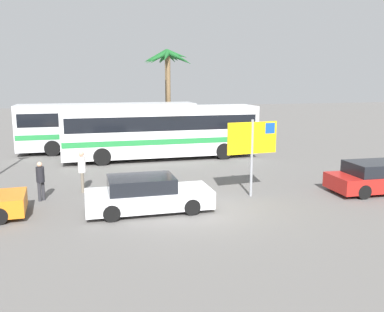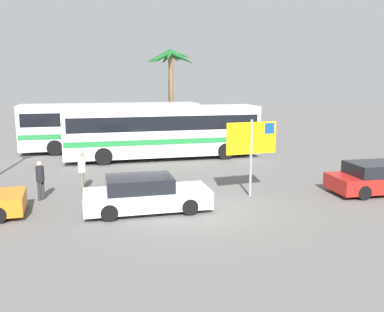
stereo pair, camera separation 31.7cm
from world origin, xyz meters
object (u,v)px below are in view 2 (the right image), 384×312
object	(u,v)px
ferry_sign	(252,141)
car_red	(380,178)
bus_rear_coach	(111,124)
pedestrian_crossing_lot	(82,167)
car_white	(145,194)
pedestrian_near_sign	(40,177)
bus_front_coach	(163,130)

from	to	relation	value
ferry_sign	car_red	size ratio (longest dim) A/B	0.72
bus_rear_coach	car_red	bearing A→B (deg)	-52.40
ferry_sign	pedestrian_crossing_lot	size ratio (longest dim) A/B	1.78
car_white	pedestrian_near_sign	world-z (taller)	pedestrian_near_sign
pedestrian_near_sign	pedestrian_crossing_lot	xyz separation A→B (m)	(1.61, 0.93, 0.14)
car_red	pedestrian_crossing_lot	xyz separation A→B (m)	(-12.34, 3.23, 0.43)
bus_rear_coach	ferry_sign	size ratio (longest dim) A/B	3.64
car_white	ferry_sign	bearing A→B (deg)	11.81
car_red	pedestrian_near_sign	size ratio (longest dim) A/B	2.80
bus_front_coach	ferry_sign	distance (m)	9.36
ferry_sign	pedestrian_crossing_lot	world-z (taller)	ferry_sign
ferry_sign	pedestrian_near_sign	size ratio (longest dim) A/B	2.01
car_white	car_red	size ratio (longest dim) A/B	1.03
pedestrian_crossing_lot	car_white	bearing A→B (deg)	-55.53
car_white	pedestrian_near_sign	bearing A→B (deg)	147.71
ferry_sign	bus_front_coach	bearing A→B (deg)	97.81
bus_front_coach	pedestrian_near_sign	bearing A→B (deg)	-129.75
bus_front_coach	pedestrian_crossing_lot	size ratio (longest dim) A/B	6.48
bus_rear_coach	ferry_sign	xyz separation A→B (m)	(5.00, -12.87, 0.54)
car_red	pedestrian_crossing_lot	size ratio (longest dim) A/B	2.48
bus_rear_coach	pedestrian_crossing_lot	xyz separation A→B (m)	(-1.82, -10.43, -0.72)
car_white	pedestrian_crossing_lot	bearing A→B (deg)	123.93
ferry_sign	car_white	xyz separation A→B (m)	(-4.54, -0.95, -1.69)
bus_rear_coach	pedestrian_near_sign	world-z (taller)	bus_rear_coach
bus_front_coach	pedestrian_near_sign	distance (m)	9.91
bus_rear_coach	ferry_sign	distance (m)	13.82
bus_rear_coach	pedestrian_near_sign	bearing A→B (deg)	-106.79
bus_front_coach	pedestrian_near_sign	xyz separation A→B (m)	(-6.31, -7.59, -0.85)
pedestrian_near_sign	pedestrian_crossing_lot	distance (m)	1.86
bus_front_coach	pedestrian_near_sign	size ratio (longest dim) A/B	7.32
bus_front_coach	car_red	size ratio (longest dim) A/B	2.62
pedestrian_crossing_lot	pedestrian_near_sign	bearing A→B (deg)	-149.43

